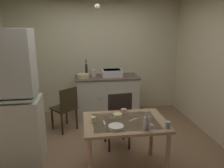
{
  "coord_description": "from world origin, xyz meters",
  "views": [
    {
      "loc": [
        -0.39,
        -3.16,
        1.99
      ],
      "look_at": [
        0.11,
        0.12,
        1.09
      ],
      "focal_mm": 34.24,
      "sensor_mm": 36.0,
      "label": 1
    }
  ],
  "objects_px": {
    "sink_basin": "(112,73)",
    "dining_table": "(125,128)",
    "mixing_bowl_counter": "(83,76)",
    "chair_by_counter": "(66,107)",
    "hand_pump": "(86,69)",
    "chair_far_side": "(118,120)",
    "serving_bowl_wide": "(116,127)",
    "hutch_cabinet": "(5,104)",
    "mug_tall": "(124,111)",
    "glass_bottle": "(147,123)"
  },
  "relations": [
    {
      "from": "hand_pump",
      "to": "glass_bottle",
      "type": "height_order",
      "value": "hand_pump"
    },
    {
      "from": "dining_table",
      "to": "serving_bowl_wide",
      "type": "bearing_deg",
      "value": -128.72
    },
    {
      "from": "dining_table",
      "to": "hand_pump",
      "type": "bearing_deg",
      "value": 101.59
    },
    {
      "from": "hutch_cabinet",
      "to": "mixing_bowl_counter",
      "type": "height_order",
      "value": "hutch_cabinet"
    },
    {
      "from": "hutch_cabinet",
      "to": "mug_tall",
      "type": "distance_m",
      "value": 1.7
    },
    {
      "from": "hutch_cabinet",
      "to": "glass_bottle",
      "type": "distance_m",
      "value": 2.0
    },
    {
      "from": "chair_by_counter",
      "to": "serving_bowl_wide",
      "type": "relative_size",
      "value": 4.64
    },
    {
      "from": "dining_table",
      "to": "mug_tall",
      "type": "relative_size",
      "value": 12.91
    },
    {
      "from": "sink_basin",
      "to": "mug_tall",
      "type": "height_order",
      "value": "sink_basin"
    },
    {
      "from": "hand_pump",
      "to": "serving_bowl_wide",
      "type": "xyz_separation_m",
      "value": [
        0.27,
        -2.28,
        -0.29
      ]
    },
    {
      "from": "chair_far_side",
      "to": "mug_tall",
      "type": "xyz_separation_m",
      "value": [
        0.02,
        -0.34,
        0.29
      ]
    },
    {
      "from": "hutch_cabinet",
      "to": "sink_basin",
      "type": "bearing_deg",
      "value": 41.07
    },
    {
      "from": "hutch_cabinet",
      "to": "mug_tall",
      "type": "xyz_separation_m",
      "value": [
        1.68,
        -0.23,
        -0.12
      ]
    },
    {
      "from": "dining_table",
      "to": "chair_far_side",
      "type": "height_order",
      "value": "chair_far_side"
    },
    {
      "from": "hand_pump",
      "to": "glass_bottle",
      "type": "relative_size",
      "value": 1.61
    },
    {
      "from": "chair_far_side",
      "to": "dining_table",
      "type": "bearing_deg",
      "value": -91.64
    },
    {
      "from": "sink_basin",
      "to": "hutch_cabinet",
      "type": "bearing_deg",
      "value": -138.93
    },
    {
      "from": "dining_table",
      "to": "chair_by_counter",
      "type": "relative_size",
      "value": 1.26
    },
    {
      "from": "hutch_cabinet",
      "to": "chair_by_counter",
      "type": "xyz_separation_m",
      "value": [
        0.77,
        0.89,
        -0.44
      ]
    },
    {
      "from": "hand_pump",
      "to": "serving_bowl_wide",
      "type": "height_order",
      "value": "hand_pump"
    },
    {
      "from": "mixing_bowl_counter",
      "to": "chair_far_side",
      "type": "distance_m",
      "value": 1.54
    },
    {
      "from": "dining_table",
      "to": "chair_by_counter",
      "type": "height_order",
      "value": "chair_by_counter"
    },
    {
      "from": "chair_far_side",
      "to": "mixing_bowl_counter",
      "type": "bearing_deg",
      "value": 110.56
    },
    {
      "from": "sink_basin",
      "to": "dining_table",
      "type": "bearing_deg",
      "value": -93.78
    },
    {
      "from": "hutch_cabinet",
      "to": "hand_pump",
      "type": "bearing_deg",
      "value": 52.7
    },
    {
      "from": "chair_far_side",
      "to": "glass_bottle",
      "type": "bearing_deg",
      "value": -78.57
    },
    {
      "from": "glass_bottle",
      "to": "chair_far_side",
      "type": "bearing_deg",
      "value": 101.43
    },
    {
      "from": "hand_pump",
      "to": "chair_far_side",
      "type": "xyz_separation_m",
      "value": [
        0.44,
        -1.48,
        -0.56
      ]
    },
    {
      "from": "sink_basin",
      "to": "mixing_bowl_counter",
      "type": "relative_size",
      "value": 1.7
    },
    {
      "from": "chair_far_side",
      "to": "mug_tall",
      "type": "relative_size",
      "value": 11.54
    },
    {
      "from": "hutch_cabinet",
      "to": "hand_pump",
      "type": "distance_m",
      "value": 2.01
    },
    {
      "from": "dining_table",
      "to": "glass_bottle",
      "type": "bearing_deg",
      "value": -56.14
    },
    {
      "from": "mixing_bowl_counter",
      "to": "mug_tall",
      "type": "bearing_deg",
      "value": -72.64
    },
    {
      "from": "mixing_bowl_counter",
      "to": "glass_bottle",
      "type": "xyz_separation_m",
      "value": [
        0.7,
        -2.29,
        -0.08
      ]
    },
    {
      "from": "chair_far_side",
      "to": "glass_bottle",
      "type": "relative_size",
      "value": 4.12
    },
    {
      "from": "mug_tall",
      "to": "hutch_cabinet",
      "type": "bearing_deg",
      "value": 172.31
    },
    {
      "from": "hutch_cabinet",
      "to": "sink_basin",
      "type": "relative_size",
      "value": 4.47
    },
    {
      "from": "hand_pump",
      "to": "serving_bowl_wide",
      "type": "distance_m",
      "value": 2.31
    },
    {
      "from": "hutch_cabinet",
      "to": "chair_by_counter",
      "type": "bearing_deg",
      "value": 49.09
    },
    {
      "from": "hutch_cabinet",
      "to": "hand_pump",
      "type": "relative_size",
      "value": 5.05
    },
    {
      "from": "hand_pump",
      "to": "chair_by_counter",
      "type": "distance_m",
      "value": 1.02
    },
    {
      "from": "hand_pump",
      "to": "dining_table",
      "type": "xyz_separation_m",
      "value": [
        0.43,
        -2.08,
        -0.41
      ]
    },
    {
      "from": "mug_tall",
      "to": "serving_bowl_wide",
      "type": "bearing_deg",
      "value": -112.86
    },
    {
      "from": "hutch_cabinet",
      "to": "serving_bowl_wide",
      "type": "bearing_deg",
      "value": -24.87
    },
    {
      "from": "hutch_cabinet",
      "to": "chair_far_side",
      "type": "distance_m",
      "value": 1.71
    },
    {
      "from": "hutch_cabinet",
      "to": "mug_tall",
      "type": "relative_size",
      "value": 22.85
    },
    {
      "from": "sink_basin",
      "to": "chair_far_side",
      "type": "xyz_separation_m",
      "value": [
        -0.12,
        -1.43,
        -0.47
      ]
    },
    {
      "from": "sink_basin",
      "to": "dining_table",
      "type": "relative_size",
      "value": 0.4
    },
    {
      "from": "mixing_bowl_counter",
      "to": "chair_by_counter",
      "type": "distance_m",
      "value": 0.85
    },
    {
      "from": "chair_by_counter",
      "to": "mug_tall",
      "type": "height_order",
      "value": "chair_by_counter"
    }
  ]
}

